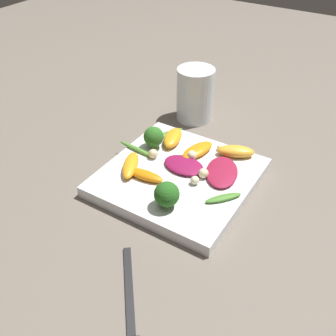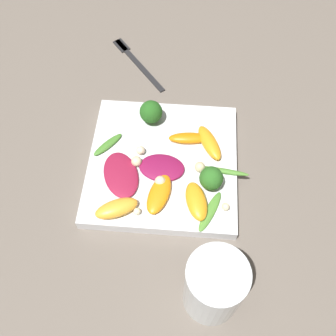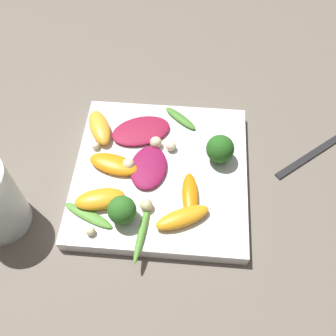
# 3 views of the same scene
# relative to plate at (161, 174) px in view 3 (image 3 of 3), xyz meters

# --- Properties ---
(ground_plane) EXTENTS (2.40, 2.40, 0.00)m
(ground_plane) POSITION_rel_plate_xyz_m (0.00, 0.00, -0.01)
(ground_plane) COLOR #6B6056
(plate) EXTENTS (0.26, 0.26, 0.02)m
(plate) POSITION_rel_plate_xyz_m (0.00, 0.00, 0.00)
(plate) COLOR white
(plate) RESTS_ON ground_plane
(fork) EXTENTS (0.13, 0.15, 0.01)m
(fork) POSITION_rel_plate_xyz_m (0.09, -0.27, -0.01)
(fork) COLOR #262628
(fork) RESTS_ON ground_plane
(radicchio_leaf_0) EXTENTS (0.09, 0.11, 0.01)m
(radicchio_leaf_0) POSITION_rel_plate_xyz_m (0.07, 0.04, 0.02)
(radicchio_leaf_0) COLOR maroon
(radicchio_leaf_0) RESTS_ON plate
(radicchio_leaf_1) EXTENTS (0.08, 0.06, 0.01)m
(radicchio_leaf_1) POSITION_rel_plate_xyz_m (-0.00, 0.02, 0.02)
(radicchio_leaf_1) COLOR maroon
(radicchio_leaf_1) RESTS_ON plate
(orange_segment_0) EXTENTS (0.05, 0.08, 0.02)m
(orange_segment_0) POSITION_rel_plate_xyz_m (-0.00, 0.07, 0.02)
(orange_segment_0) COLOR orange
(orange_segment_0) RESTS_ON plate
(orange_segment_1) EXTENTS (0.05, 0.08, 0.02)m
(orange_segment_1) POSITION_rel_plate_xyz_m (-0.06, 0.08, 0.02)
(orange_segment_1) COLOR orange
(orange_segment_1) RESTS_ON plate
(orange_segment_2) EXTENTS (0.07, 0.03, 0.01)m
(orange_segment_2) POSITION_rel_plate_xyz_m (-0.04, -0.05, 0.02)
(orange_segment_2) COLOR orange
(orange_segment_2) RESTS_ON plate
(orange_segment_3) EXTENTS (0.08, 0.06, 0.02)m
(orange_segment_3) POSITION_rel_plate_xyz_m (0.07, 0.10, 0.02)
(orange_segment_3) COLOR #FCAD33
(orange_segment_3) RESTS_ON plate
(orange_segment_4) EXTENTS (0.06, 0.08, 0.02)m
(orange_segment_4) POSITION_rel_plate_xyz_m (-0.08, -0.04, 0.02)
(orange_segment_4) COLOR orange
(orange_segment_4) RESTS_ON plate
(broccoli_floret_0) EXTENTS (0.04, 0.04, 0.04)m
(broccoli_floret_0) POSITION_rel_plate_xyz_m (-0.08, 0.04, 0.04)
(broccoli_floret_0) COLOR #7A9E51
(broccoli_floret_0) RESTS_ON plate
(broccoli_floret_1) EXTENTS (0.04, 0.04, 0.05)m
(broccoli_floret_1) POSITION_rel_plate_xyz_m (0.03, -0.09, 0.04)
(broccoli_floret_1) COLOR #84AD5B
(broccoli_floret_1) RESTS_ON plate
(arugula_sprig_0) EXTENTS (0.05, 0.06, 0.01)m
(arugula_sprig_0) POSITION_rel_plate_xyz_m (0.10, -0.02, 0.02)
(arugula_sprig_0) COLOR #47842D
(arugula_sprig_0) RESTS_ON plate
(arugula_sprig_1) EXTENTS (0.05, 0.08, 0.01)m
(arugula_sprig_1) POSITION_rel_plate_xyz_m (-0.08, 0.09, 0.01)
(arugula_sprig_1) COLOR #518E33
(arugula_sprig_1) RESTS_ON plate
(arugula_sprig_2) EXTENTS (0.09, 0.02, 0.01)m
(arugula_sprig_2) POSITION_rel_plate_xyz_m (-0.10, 0.02, 0.02)
(arugula_sprig_2) COLOR #518E33
(arugula_sprig_2) RESTS_ON plate
(macadamia_nut_0) EXTENTS (0.02, 0.02, 0.02)m
(macadamia_nut_0) POSITION_rel_plate_xyz_m (0.04, 0.01, 0.02)
(macadamia_nut_0) COLOR beige
(macadamia_nut_0) RESTS_ON plate
(macadamia_nut_1) EXTENTS (0.01, 0.01, 0.01)m
(macadamia_nut_1) POSITION_rel_plate_xyz_m (0.03, 0.10, 0.02)
(macadamia_nut_1) COLOR beige
(macadamia_nut_1) RESTS_ON plate
(macadamia_nut_2) EXTENTS (0.02, 0.02, 0.02)m
(macadamia_nut_2) POSITION_rel_plate_xyz_m (-0.07, 0.01, 0.02)
(macadamia_nut_2) COLOR beige
(macadamia_nut_2) RESTS_ON plate
(macadamia_nut_3) EXTENTS (0.01, 0.01, 0.01)m
(macadamia_nut_3) POSITION_rel_plate_xyz_m (-0.11, 0.09, 0.02)
(macadamia_nut_3) COLOR beige
(macadamia_nut_3) RESTS_ON plate
(macadamia_nut_4) EXTENTS (0.02, 0.02, 0.02)m
(macadamia_nut_4) POSITION_rel_plate_xyz_m (-0.00, 0.05, 0.02)
(macadamia_nut_4) COLOR beige
(macadamia_nut_4) RESTS_ON plate
(macadamia_nut_5) EXTENTS (0.02, 0.02, 0.02)m
(macadamia_nut_5) POSITION_rel_plate_xyz_m (0.04, -0.01, 0.02)
(macadamia_nut_5) COLOR beige
(macadamia_nut_5) RESTS_ON plate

